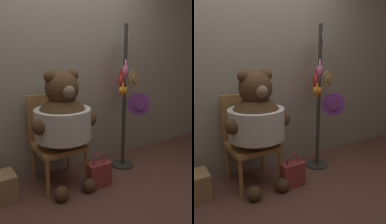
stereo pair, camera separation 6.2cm
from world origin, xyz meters
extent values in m
plane|color=brown|center=(0.00, 0.00, 0.00)|extent=(14.00, 14.00, 0.00)
cube|color=gray|center=(0.00, 0.69, 1.18)|extent=(8.00, 0.10, 2.35)
cylinder|color=#9E703D|center=(-0.29, 0.10, 0.20)|extent=(0.04, 0.04, 0.40)
cylinder|color=#9E703D|center=(0.14, 0.10, 0.20)|extent=(0.04, 0.04, 0.40)
cylinder|color=#9E703D|center=(-0.29, 0.54, 0.20)|extent=(0.04, 0.04, 0.40)
cylinder|color=#9E703D|center=(0.14, 0.54, 0.20)|extent=(0.04, 0.04, 0.40)
cube|color=#9E703D|center=(-0.08, 0.32, 0.43)|extent=(0.50, 0.50, 0.05)
cube|color=#9E703D|center=(-0.08, 0.55, 0.71)|extent=(0.50, 0.04, 0.51)
sphere|color=#4C331E|center=(-0.05, 0.24, 0.70)|extent=(0.57, 0.57, 0.57)
cylinder|color=silver|center=(-0.05, 0.24, 0.70)|extent=(0.58, 0.58, 0.31)
sphere|color=#4C331E|center=(-0.05, 0.24, 1.07)|extent=(0.34, 0.34, 0.34)
sphere|color=#4C331E|center=(-0.17, 0.24, 1.19)|extent=(0.13, 0.13, 0.13)
sphere|color=#4C331E|center=(0.07, 0.24, 1.19)|extent=(0.13, 0.13, 0.13)
sphere|color=#7A604C|center=(-0.05, 0.10, 1.05)|extent=(0.13, 0.13, 0.13)
sphere|color=#4C331E|center=(-0.32, 0.17, 0.72)|extent=(0.16, 0.16, 0.16)
sphere|color=#4C331E|center=(0.22, 0.17, 0.72)|extent=(0.16, 0.16, 0.16)
sphere|color=#4C331E|center=(-0.20, -0.01, 0.07)|extent=(0.15, 0.15, 0.15)
sphere|color=#4C331E|center=(0.11, -0.01, 0.07)|extent=(0.15, 0.15, 0.15)
cylinder|color=#332D28|center=(0.79, 0.29, 0.01)|extent=(0.28, 0.28, 0.02)
cylinder|color=#332D28|center=(0.79, 0.29, 0.86)|extent=(0.04, 0.04, 1.72)
cylinder|color=#7A388E|center=(0.93, 0.18, 0.80)|extent=(0.22, 0.18, 0.28)
cylinder|color=#7A388E|center=(0.93, 0.18, 0.80)|extent=(0.13, 0.12, 0.13)
cylinder|color=#D16693|center=(0.70, 0.17, 1.20)|extent=(0.17, 0.22, 0.27)
cylinder|color=#D16693|center=(0.70, 0.17, 1.20)|extent=(0.12, 0.13, 0.13)
cylinder|color=tan|center=(0.97, 0.33, 1.09)|extent=(0.21, 0.06, 0.22)
cylinder|color=tan|center=(0.97, 0.33, 1.09)|extent=(0.11, 0.07, 0.10)
cylinder|color=red|center=(0.88, 0.47, 1.06)|extent=(0.15, 0.27, 0.29)
cylinder|color=red|center=(0.88, 0.47, 1.06)|extent=(0.12, 0.16, 0.14)
cylinder|color=orange|center=(0.66, 0.16, 0.99)|extent=(0.13, 0.14, 0.18)
cylinder|color=orange|center=(0.66, 0.16, 0.99)|extent=(0.12, 0.12, 0.09)
cylinder|color=silver|center=(0.87, 0.39, 1.57)|extent=(0.19, 0.22, 0.28)
cylinder|color=silver|center=(0.87, 0.39, 1.57)|extent=(0.13, 0.14, 0.14)
cube|color=maroon|center=(0.26, 0.03, 0.13)|extent=(0.25, 0.12, 0.26)
torus|color=maroon|center=(0.26, 0.03, 0.30)|extent=(0.16, 0.02, 0.16)
cube|color=#937047|center=(-0.69, 0.32, 0.13)|extent=(0.27, 0.27, 0.27)
camera|label=1|loc=(-1.07, -2.02, 1.43)|focal=40.00mm
camera|label=2|loc=(-1.02, -2.05, 1.43)|focal=40.00mm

